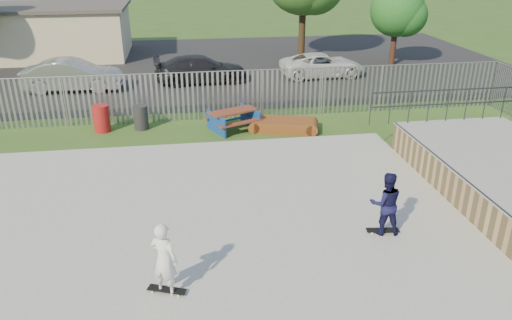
{
  "coord_description": "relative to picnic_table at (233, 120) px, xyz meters",
  "views": [
    {
      "loc": [
        0.41,
        -10.75,
        6.71
      ],
      "look_at": [
        2.33,
        2.0,
        1.1
      ],
      "focal_mm": 35.0,
      "sensor_mm": 36.0,
      "label": 1
    }
  ],
  "objects": [
    {
      "name": "funbox",
      "position": [
        1.92,
        -0.41,
        -0.18
      ],
      "size": [
        2.42,
        1.65,
        0.44
      ],
      "rotation": [
        0.0,
        0.0,
        -0.27
      ],
      "color": "brown",
      "rests_on": "ground"
    },
    {
      "name": "ground",
      "position": [
        -2.29,
        -7.61,
        -0.4
      ],
      "size": [
        120.0,
        120.0,
        0.0
      ],
      "primitive_type": "plane",
      "color": "#35591E",
      "rests_on": "ground"
    },
    {
      "name": "skateboard_a",
      "position": [
        2.79,
        -8.34,
        -0.21
      ],
      "size": [
        0.82,
        0.31,
        0.08
      ],
      "rotation": [
        0.0,
        0.0,
        -0.13
      ],
      "color": "black",
      "rests_on": "concrete_slab"
    },
    {
      "name": "skater_navy",
      "position": [
        2.79,
        -8.34,
        0.56
      ],
      "size": [
        0.86,
        0.71,
        1.61
      ],
      "primitive_type": "imported",
      "rotation": [
        0.0,
        0.0,
        3.01
      ],
      "color": "#12123A",
      "rests_on": "concrete_slab"
    },
    {
      "name": "car_silver",
      "position": [
        -7.17,
        6.71,
        0.39
      ],
      "size": [
        4.75,
        1.84,
        1.54
      ],
      "primitive_type": "imported",
      "rotation": [
        0.0,
        0.0,
        1.53
      ],
      "color": "silver",
      "rests_on": "parking_lot"
    },
    {
      "name": "parking_lot",
      "position": [
        -2.29,
        11.39,
        -0.39
      ],
      "size": [
        40.0,
        18.0,
        0.02
      ],
      "primitive_type": "cube",
      "color": "black",
      "rests_on": "ground"
    },
    {
      "name": "concrete_slab",
      "position": [
        -2.29,
        -7.61,
        -0.32
      ],
      "size": [
        15.0,
        12.0,
        0.15
      ],
      "primitive_type": "cube",
      "color": "#9F9F9A",
      "rests_on": "ground"
    },
    {
      "name": "picnic_table",
      "position": [
        0.0,
        0.0,
        0.0
      ],
      "size": [
        2.3,
        2.14,
        0.78
      ],
      "rotation": [
        0.0,
        0.0,
        0.42
      ],
      "color": "maroon",
      "rests_on": "ground"
    },
    {
      "name": "car_dark",
      "position": [
        -0.9,
        7.38,
        0.31
      ],
      "size": [
        4.88,
        2.22,
        1.38
      ],
      "primitive_type": "imported",
      "rotation": [
        0.0,
        0.0,
        1.63
      ],
      "color": "black",
      "rests_on": "parking_lot"
    },
    {
      "name": "car_white",
      "position": [
        5.68,
        7.66,
        0.26
      ],
      "size": [
        4.66,
        2.33,
        1.27
      ],
      "primitive_type": "imported",
      "rotation": [
        0.0,
        0.0,
        1.62
      ],
      "color": "silver",
      "rests_on": "parking_lot"
    },
    {
      "name": "quarter_pipe",
      "position": [
        7.21,
        -6.57,
        0.16
      ],
      "size": [
        5.5,
        7.05,
        2.19
      ],
      "color": "tan",
      "rests_on": "ground"
    },
    {
      "name": "trash_bin_red",
      "position": [
        -5.05,
        0.55,
        0.13
      ],
      "size": [
        0.63,
        0.63,
        1.04
      ],
      "primitive_type": "cylinder",
      "color": "#A21819",
      "rests_on": "ground"
    },
    {
      "name": "building",
      "position": [
        -10.29,
        15.39,
        1.21
      ],
      "size": [
        10.4,
        6.4,
        3.2
      ],
      "color": "beige",
      "rests_on": "ground"
    },
    {
      "name": "trash_bin_grey",
      "position": [
        -3.57,
        0.61,
        0.08
      ],
      "size": [
        0.57,
        0.57,
        0.94
      ],
      "primitive_type": "cylinder",
      "color": "#262729",
      "rests_on": "ground"
    },
    {
      "name": "skater_white",
      "position": [
        -2.45,
        -9.89,
        0.56
      ],
      "size": [
        0.7,
        0.63,
        1.61
      ],
      "primitive_type": "imported",
      "rotation": [
        0.0,
        0.0,
        2.6
      ],
      "color": "white",
      "rests_on": "concrete_slab"
    },
    {
      "name": "skateboard_b",
      "position": [
        -2.45,
        -9.89,
        -0.21
      ],
      "size": [
        0.82,
        0.47,
        0.08
      ],
      "rotation": [
        0.0,
        0.0,
        -0.37
      ],
      "color": "black",
      "rests_on": "concrete_slab"
    },
    {
      "name": "fence",
      "position": [
        -1.29,
        -3.02,
        0.6
      ],
      "size": [
        26.04,
        16.02,
        2.0
      ],
      "color": "gray",
      "rests_on": "ground"
    },
    {
      "name": "tree_right",
      "position": [
        10.6,
        9.85,
        2.8
      ],
      "size": [
        3.08,
        3.08,
        4.76
      ],
      "color": "#3F2319",
      "rests_on": "ground"
    }
  ]
}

